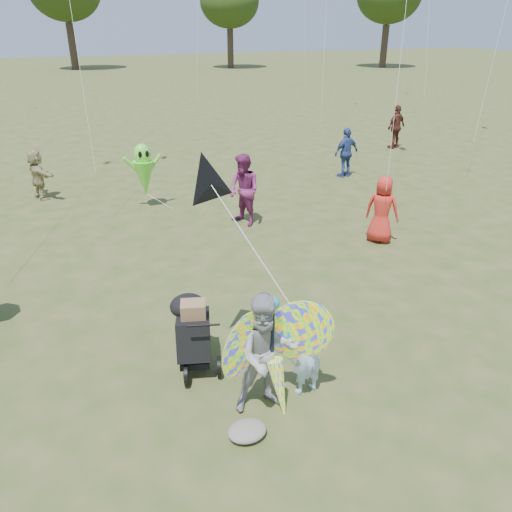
{
  "coord_description": "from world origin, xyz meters",
  "views": [
    {
      "loc": [
        -3.16,
        -5.26,
        4.55
      ],
      "look_at": [
        -0.2,
        1.5,
        1.1
      ],
      "focal_mm": 35.0,
      "sensor_mm": 36.0,
      "label": 1
    }
  ],
  "objects": [
    {
      "name": "alien_kite",
      "position": [
        -0.71,
        7.71,
        0.97
      ],
      "size": [
        1.12,
        0.69,
        1.74
      ],
      "color": "#69E536",
      "rests_on": "ground"
    },
    {
      "name": "crowd_h",
      "position": [
        9.92,
        10.81,
        0.84
      ],
      "size": [
        1.06,
        0.68,
        1.68
      ],
      "primitive_type": "imported",
      "rotation": [
        0.0,
        0.0,
        3.43
      ],
      "color": "#53251B",
      "rests_on": "ground"
    },
    {
      "name": "ground",
      "position": [
        0.0,
        0.0,
        0.0
      ],
      "size": [
        160.0,
        160.0,
        0.0
      ],
      "primitive_type": "plane",
      "color": "#51592B",
      "rests_on": "ground"
    },
    {
      "name": "child_girl",
      "position": [
        -0.39,
        -0.6,
        0.61
      ],
      "size": [
        0.47,
        0.33,
        1.23
      ],
      "primitive_type": "imported",
      "rotation": [
        0.0,
        0.0,
        3.23
      ],
      "color": "#B4D8FF",
      "rests_on": "ground"
    },
    {
      "name": "delta_kite_rig",
      "position": [
        -1.19,
        0.71,
        2.66
      ],
      "size": [
        1.05,
        1.58,
        1.74
      ],
      "color": "black",
      "rests_on": "ground"
    },
    {
      "name": "crowd_e",
      "position": [
        1.23,
        5.5,
        0.87
      ],
      "size": [
        0.9,
        1.02,
        1.75
      ],
      "primitive_type": "imported",
      "rotation": [
        0.0,
        0.0,
        5.04
      ],
      "color": "#7C295E",
      "rests_on": "ground"
    },
    {
      "name": "crowd_a",
      "position": [
        3.67,
        3.28,
        0.76
      ],
      "size": [
        0.85,
        0.89,
        1.53
      ],
      "primitive_type": "imported",
      "rotation": [
        0.0,
        0.0,
        2.26
      ],
      "color": "red",
      "rests_on": "ground"
    },
    {
      "name": "jogging_stroller",
      "position": [
        -1.59,
        0.58,
        0.61
      ],
      "size": [
        0.7,
        1.12,
        1.09
      ],
      "rotation": [
        0.0,
        0.0,
        -0.31
      ],
      "color": "black",
      "rests_on": "ground"
    },
    {
      "name": "adult_man",
      "position": [
        -1.0,
        -0.64,
        0.83
      ],
      "size": [
        0.89,
        0.74,
        1.65
      ],
      "primitive_type": "imported",
      "rotation": [
        0.0,
        0.0,
        -0.15
      ],
      "color": "#99999E",
      "rests_on": "ground"
    },
    {
      "name": "crowd_d",
      "position": [
        -3.3,
        9.68,
        0.7
      ],
      "size": [
        0.86,
        1.37,
        1.41
      ],
      "primitive_type": "imported",
      "rotation": [
        0.0,
        0.0,
        1.94
      ],
      "color": "tan",
      "rests_on": "ground"
    },
    {
      "name": "crowd_c",
      "position": [
        5.87,
        8.12,
        0.79
      ],
      "size": [
        0.97,
        0.53,
        1.58
      ],
      "primitive_type": "imported",
      "rotation": [
        0.0,
        0.0,
        3.3
      ],
      "color": "#324789",
      "rests_on": "ground"
    },
    {
      "name": "butterfly_kite",
      "position": [
        -0.9,
        -0.69,
        0.83
      ],
      "size": [
        1.74,
        0.75,
        1.82
      ],
      "color": "red",
      "rests_on": "ground"
    },
    {
      "name": "grey_bag",
      "position": [
        -1.43,
        -1.03,
        0.08
      ],
      "size": [
        0.49,
        0.4,
        0.16
      ],
      "primitive_type": "ellipsoid",
      "color": "slate",
      "rests_on": "ground"
    }
  ]
}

